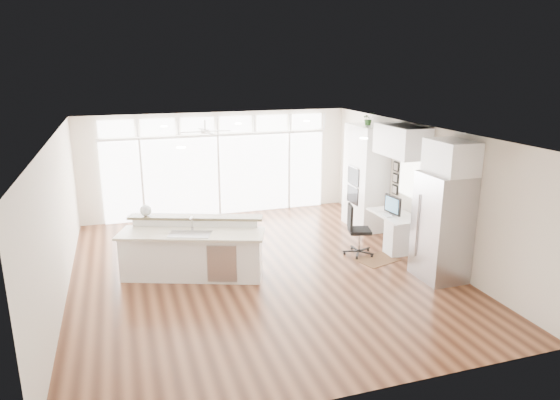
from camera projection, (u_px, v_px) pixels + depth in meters
name	position (u px, v px, depth m)	size (l,w,h in m)	color
floor	(260.00, 271.00, 9.74)	(7.00, 8.00, 0.02)	#432314
ceiling	(258.00, 132.00, 9.02)	(7.00, 8.00, 0.02)	white
wall_back	(218.00, 164.00, 13.04)	(7.00, 0.04, 2.70)	beige
wall_front	(354.00, 295.00, 5.71)	(7.00, 0.04, 2.70)	beige
wall_left	(58.00, 222.00, 8.33)	(0.04, 8.00, 2.70)	beige
wall_right	(420.00, 190.00, 10.42)	(0.04, 8.00, 2.70)	beige
glass_wall	(219.00, 176.00, 13.07)	(5.80, 0.06, 2.08)	white
transom_row	(217.00, 125.00, 12.71)	(5.90, 0.06, 0.40)	white
desk_window	(411.00, 177.00, 10.63)	(0.04, 0.85, 0.85)	white
ceiling_fan	(205.00, 127.00, 11.49)	(1.16, 1.16, 0.32)	silver
recessed_lights	(255.00, 132.00, 9.21)	(3.40, 3.00, 0.02)	silver
oven_cabinet	(366.00, 177.00, 12.00)	(0.64, 1.20, 2.50)	white
desk_nook	(394.00, 231.00, 10.84)	(0.72, 1.30, 0.76)	white
upper_cabinets	(402.00, 141.00, 10.33)	(0.64, 1.30, 0.64)	white
refrigerator	(442.00, 227.00, 9.16)	(0.76, 0.90, 2.00)	#ACACB0
fridge_cabinet	(451.00, 157.00, 8.83)	(0.64, 0.90, 0.60)	white
framed_photos	(396.00, 178.00, 11.24)	(0.06, 0.22, 0.80)	black
kitchen_island	(192.00, 250.00, 9.31)	(2.69, 1.01, 1.07)	white
rug	(377.00, 260.00, 10.24)	(0.80, 0.58, 0.01)	#392112
office_chair	(360.00, 230.00, 10.40)	(0.56, 0.52, 1.08)	black
fishbowl	(146.00, 210.00, 9.56)	(0.22, 0.22, 0.22)	white
monitor	(393.00, 205.00, 10.66)	(0.09, 0.53, 0.44)	black
keyboard	(385.00, 215.00, 10.67)	(0.13, 0.34, 0.02)	white
potted_plant	(368.00, 120.00, 11.63)	(0.27, 0.30, 0.24)	#316029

